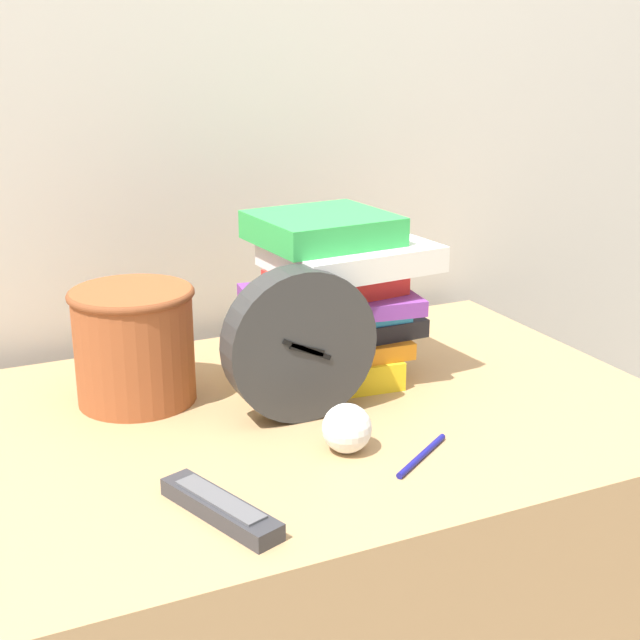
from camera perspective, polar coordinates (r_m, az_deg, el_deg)
wall_back at (r=1.52m, az=-8.22°, el=15.77°), size 6.00×0.04×2.40m
desk at (r=1.43m, az=-1.40°, el=-19.81°), size 1.04×0.69×0.75m
desk_clock at (r=1.19m, az=-1.10°, el=-1.55°), size 0.21×0.05×0.21m
book_stack at (r=1.31m, az=0.91°, el=1.47°), size 0.28×0.22×0.25m
basket at (r=1.27m, az=-11.80°, el=-1.37°), size 0.17×0.17×0.16m
tv_remote at (r=0.99m, az=-6.41°, el=-11.86°), size 0.09×0.17×0.02m
crumpled_paper_ball at (r=1.12m, az=1.73°, el=-6.94°), size 0.06×0.06×0.06m
pen at (r=1.12m, az=6.53°, el=-8.61°), size 0.11×0.08×0.01m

